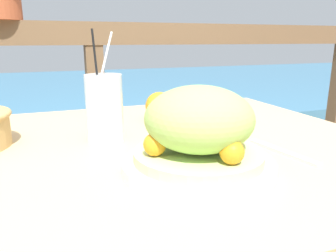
{
  "coord_description": "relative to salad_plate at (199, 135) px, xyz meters",
  "views": [
    {
      "loc": [
        -0.19,
        -0.68,
        1.01
      ],
      "look_at": [
        0.03,
        -0.08,
        0.84
      ],
      "focal_mm": 35.0,
      "sensor_mm": 36.0,
      "label": 1
    }
  ],
  "objects": [
    {
      "name": "patio_table",
      "position": [
        -0.05,
        0.18,
        -0.17
      ],
      "size": [
        1.14,
        0.89,
        0.78
      ],
      "color": "tan",
      "rests_on": "ground_plane"
    },
    {
      "name": "railing_fence",
      "position": [
        -0.05,
        0.89,
        -0.04
      ],
      "size": [
        2.8,
        0.08,
        1.08
      ],
      "color": "brown",
      "rests_on": "ground_plane"
    },
    {
      "name": "sea_backdrop",
      "position": [
        -0.05,
        3.39,
        -0.6
      ],
      "size": [
        12.0,
        4.0,
        0.48
      ],
      "color": "teal",
      "rests_on": "ground_plane"
    },
    {
      "name": "salad_plate",
      "position": [
        0.0,
        0.0,
        0.0
      ],
      "size": [
        0.28,
        0.28,
        0.15
      ],
      "color": "white",
      "rests_on": "patio_table"
    },
    {
      "name": "drink_glass",
      "position": [
        -0.13,
        0.24,
        0.01
      ],
      "size": [
        0.08,
        0.08,
        0.25
      ],
      "color": "silver",
      "rests_on": "patio_table"
    },
    {
      "name": "fork",
      "position": [
        0.21,
        0.02,
        -0.06
      ],
      "size": [
        0.04,
        0.18,
        0.0
      ],
      "color": "silver",
      "rests_on": "patio_table"
    },
    {
      "name": "orange_near_basket",
      "position": [
        0.06,
        0.39,
        -0.03
      ],
      "size": [
        0.08,
        0.08,
        0.08
      ],
      "color": "orange",
      "rests_on": "patio_table"
    }
  ]
}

